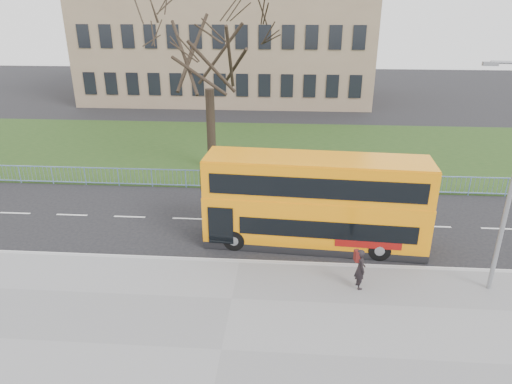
# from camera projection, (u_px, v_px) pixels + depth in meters

# --- Properties ---
(ground) EXTENTS (120.00, 120.00, 0.00)m
(ground) POSITION_uv_depth(u_px,v_px,m) (243.00, 245.00, 20.25)
(ground) COLOR black
(ground) RESTS_ON ground
(pavement) EXTENTS (80.00, 10.50, 0.12)m
(pavement) POSITION_uv_depth(u_px,v_px,m) (221.00, 351.00, 14.01)
(pavement) COLOR slate
(pavement) RESTS_ON ground
(kerb) EXTENTS (80.00, 0.20, 0.14)m
(kerb) POSITION_uv_depth(u_px,v_px,m) (239.00, 262.00, 18.79)
(kerb) COLOR #959598
(kerb) RESTS_ON ground
(grass_verge) EXTENTS (80.00, 15.40, 0.08)m
(grass_verge) POSITION_uv_depth(u_px,v_px,m) (262.00, 149.00, 33.41)
(grass_verge) COLOR #1D3814
(grass_verge) RESTS_ON ground
(guard_railing) EXTENTS (40.00, 0.12, 1.10)m
(guard_railing) POSITION_uv_depth(u_px,v_px,m) (254.00, 181.00, 26.12)
(guard_railing) COLOR #7999D8
(guard_railing) RESTS_ON ground
(bare_tree) EXTENTS (8.42, 8.42, 12.04)m
(bare_tree) POSITION_uv_depth(u_px,v_px,m) (209.00, 73.00, 27.32)
(bare_tree) COLOR black
(bare_tree) RESTS_ON grass_verge
(civic_building) EXTENTS (30.00, 15.00, 14.00)m
(civic_building) POSITION_uv_depth(u_px,v_px,m) (229.00, 32.00, 50.14)
(civic_building) COLOR #8C7259
(civic_building) RESTS_ON ground
(yellow_bus) EXTENTS (9.61, 2.88, 3.97)m
(yellow_bus) POSITION_uv_depth(u_px,v_px,m) (315.00, 200.00, 19.58)
(yellow_bus) COLOR orange
(yellow_bus) RESTS_ON ground
(pedestrian) EXTENTS (0.48, 0.64, 1.59)m
(pedestrian) POSITION_uv_depth(u_px,v_px,m) (360.00, 269.00, 16.76)
(pedestrian) COLOR black
(pedestrian) RESTS_ON pavement
(street_lamp) EXTENTS (1.74, 0.34, 8.19)m
(street_lamp) POSITION_uv_depth(u_px,v_px,m) (511.00, 175.00, 15.31)
(street_lamp) COLOR gray
(street_lamp) RESTS_ON pavement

